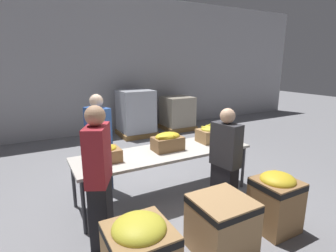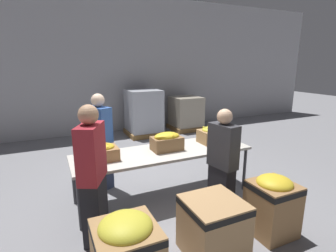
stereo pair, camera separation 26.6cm
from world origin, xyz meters
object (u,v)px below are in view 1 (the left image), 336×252
(banana_box_2, at_px, (209,134))
(pallet_stack_0, at_px, (136,113))
(donation_bin_0, at_px, (140,250))
(volunteer_1, at_px, (99,179))
(sorting_table, at_px, (165,154))
(banana_box_1, at_px, (168,141))
(pallet_stack_1, at_px, (177,113))
(banana_box_0, at_px, (105,153))
(volunteer_0, at_px, (99,143))
(donation_bin_1, at_px, (221,224))
(donation_bin_2, at_px, (276,200))
(volunteer_2, at_px, (225,163))

(banana_box_2, bearing_deg, pallet_stack_0, 89.12)
(banana_box_2, relative_size, donation_bin_0, 0.54)
(banana_box_2, bearing_deg, volunteer_1, -161.33)
(sorting_table, xyz_separation_m, pallet_stack_0, (0.96, 3.60, -0.06))
(banana_box_1, height_order, pallet_stack_0, pallet_stack_0)
(sorting_table, bearing_deg, pallet_stack_1, 56.79)
(sorting_table, xyz_separation_m, banana_box_0, (-0.91, 0.02, 0.16))
(banana_box_0, relative_size, pallet_stack_0, 0.29)
(sorting_table, bearing_deg, volunteer_0, 137.15)
(donation_bin_1, bearing_deg, pallet_stack_1, 64.46)
(banana_box_1, bearing_deg, donation_bin_2, -61.73)
(banana_box_1, xyz_separation_m, donation_bin_1, (-0.10, -1.44, -0.56))
(donation_bin_1, height_order, donation_bin_2, donation_bin_2)
(banana_box_2, bearing_deg, donation_bin_2, -92.57)
(banana_box_0, xyz_separation_m, volunteer_2, (1.42, -0.83, -0.13))
(banana_box_2, relative_size, volunteer_1, 0.23)
(volunteer_0, relative_size, donation_bin_1, 2.48)
(banana_box_1, relative_size, pallet_stack_0, 0.35)
(donation_bin_2, bearing_deg, pallet_stack_1, 73.02)
(volunteer_0, bearing_deg, donation_bin_1, -5.04)
(volunteer_2, bearing_deg, donation_bin_2, -161.66)
(banana_box_0, bearing_deg, pallet_stack_1, 47.67)
(volunteer_2, height_order, pallet_stack_0, volunteer_2)
(volunteer_0, xyz_separation_m, volunteer_1, (-0.35, -1.39, 0.02))
(donation_bin_0, bearing_deg, banana_box_1, 53.14)
(banana_box_0, height_order, volunteer_0, volunteer_0)
(volunteer_0, relative_size, volunteer_1, 0.97)
(volunteer_0, xyz_separation_m, volunteer_2, (1.33, -1.56, -0.05))
(volunteer_2, distance_m, donation_bin_0, 1.68)
(banana_box_1, relative_size, donation_bin_1, 0.72)
(banana_box_1, bearing_deg, banana_box_0, 179.99)
(banana_box_2, relative_size, volunteer_2, 0.26)
(pallet_stack_0, bearing_deg, volunteer_1, -116.65)
(donation_bin_0, bearing_deg, banana_box_0, 85.97)
(banana_box_0, relative_size, donation_bin_2, 0.51)
(donation_bin_1, xyz_separation_m, donation_bin_2, (0.87, 0.00, 0.06))
(volunteer_1, height_order, donation_bin_1, volunteer_1)
(banana_box_0, distance_m, donation_bin_0, 1.52)
(volunteer_0, distance_m, pallet_stack_0, 3.36)
(banana_box_0, xyz_separation_m, volunteer_1, (-0.26, -0.66, -0.06))
(banana_box_0, height_order, donation_bin_1, banana_box_0)
(sorting_table, relative_size, donation_bin_2, 3.58)
(banana_box_2, height_order, volunteer_0, volunteer_0)
(volunteer_2, xyz_separation_m, pallet_stack_0, (0.45, 4.41, -0.10))
(donation_bin_1, relative_size, pallet_stack_0, 0.49)
(banana_box_1, relative_size, volunteer_2, 0.31)
(banana_box_0, height_order, pallet_stack_0, pallet_stack_0)
(sorting_table, relative_size, pallet_stack_1, 2.65)
(donation_bin_2, bearing_deg, donation_bin_1, 180.00)
(donation_bin_2, bearing_deg, banana_box_2, 87.43)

